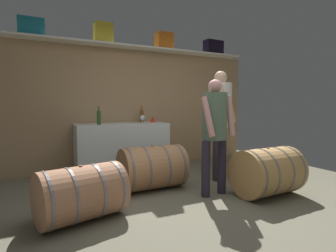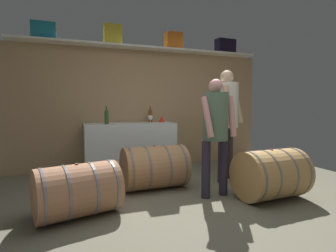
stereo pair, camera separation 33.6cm
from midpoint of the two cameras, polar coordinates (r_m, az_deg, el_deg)
ground_plane at (r=3.64m, az=4.70°, el=-14.38°), size 6.10×7.94×0.02m
back_wall_panel at (r=5.12m, az=-3.44°, el=3.65°), size 4.90×0.10×2.20m
high_shelf_board at (r=5.09m, az=-3.01°, el=16.28°), size 4.50×0.40×0.03m
toolcase_teal at (r=4.93m, az=-23.32°, el=18.18°), size 0.38×0.25×0.28m
toolcase_yellow at (r=5.00m, az=-9.88°, el=18.64°), size 0.30×0.27×0.34m
toolcase_orange at (r=5.32m, az=3.10°, el=17.68°), size 0.32×0.25×0.31m
toolcase_black at (r=5.83m, az=13.88°, el=16.23°), size 0.41×0.22×0.29m
work_cabinet at (r=4.74m, az=-6.13°, el=-4.56°), size 1.56×0.61×0.86m
wine_bottle_amber at (r=4.94m, az=-1.89°, el=2.32°), size 0.07×0.07×0.30m
wine_bottle_green at (r=4.47m, az=-10.98°, el=2.01°), size 0.07×0.07×0.30m
wine_glass at (r=4.76m, az=-1.79°, el=1.78°), size 0.09×0.09×0.14m
red_funnel at (r=4.98m, az=0.58°, el=1.52°), size 0.11×0.11×0.12m
wine_barrel_near at (r=3.66m, az=23.73°, el=-9.46°), size 0.85×0.66×0.62m
wine_barrel_far at (r=3.76m, az=-0.34°, el=-8.85°), size 0.90×0.63×0.61m
wine_barrel_flank at (r=2.94m, az=-15.73°, el=-13.20°), size 0.94×0.74×0.56m
winemaker_pouring at (r=3.42m, az=13.00°, el=0.18°), size 0.45×0.39×1.49m
visitor_tasting at (r=4.23m, az=14.73°, el=2.65°), size 0.51×0.49×1.70m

